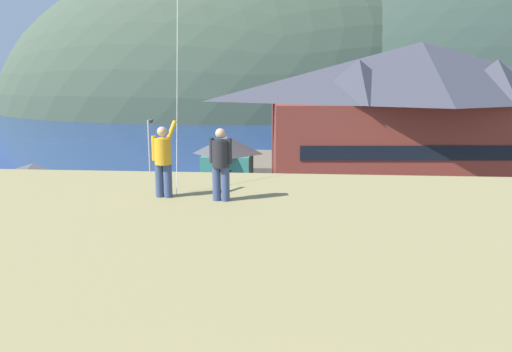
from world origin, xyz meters
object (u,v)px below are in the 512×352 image
(parked_car_mid_row_center, at_px, (103,278))
(parked_car_front_row_silver, at_px, (461,234))
(storage_shed_near_lot, at_px, (36,200))
(storage_shed_waterside, at_px, (228,163))
(parked_car_lone_by_shed, at_px, (301,238))
(wharf_dock, at_px, (260,161))
(person_kite_flyer, at_px, (163,159))
(harbor_lodge, at_px, (419,114))
(parked_car_back_row_left, at_px, (229,267))
(person_companion, at_px, (221,162))
(moored_boat_wharfside, at_px, (226,161))
(moored_boat_inner_slip, at_px, (225,161))
(parked_car_corner_spot, at_px, (412,282))
(parked_car_front_row_end, at_px, (137,230))
(parking_light_pole, at_px, (150,167))
(moored_boat_outer_mooring, at_px, (292,163))

(parked_car_mid_row_center, bearing_deg, parked_car_front_row_silver, 23.81)
(storage_shed_near_lot, relative_size, parked_car_front_row_silver, 1.58)
(storage_shed_waterside, bearing_deg, parked_car_lone_by_shed, -68.17)
(wharf_dock, distance_m, person_kite_flyer, 45.80)
(harbor_lodge, height_order, parked_car_mid_row_center, harbor_lodge)
(parked_car_back_row_left, height_order, person_companion, person_companion)
(harbor_lodge, distance_m, person_kite_flyer, 35.09)
(harbor_lodge, height_order, moored_boat_wharfside, harbor_lodge)
(storage_shed_waterside, distance_m, parked_car_back_row_left, 20.49)
(moored_boat_inner_slip, xyz_separation_m, person_companion, (6.02, -43.12, 7.49))
(moored_boat_wharfside, bearing_deg, wharf_dock, 32.25)
(parked_car_corner_spot, height_order, parked_car_front_row_end, same)
(storage_shed_waterside, bearing_deg, parking_light_pole, -107.61)
(parked_car_front_row_silver, distance_m, parked_car_corner_spot, 8.41)
(parked_car_front_row_silver, height_order, parking_light_pole, parking_light_pole)
(parked_car_corner_spot, bearing_deg, harbor_lodge, 77.91)
(wharf_dock, distance_m, parked_car_front_row_silver, 30.88)
(moored_boat_inner_slip, relative_size, parked_car_back_row_left, 1.84)
(harbor_lodge, relative_size, moored_boat_outer_mooring, 3.43)
(parked_car_mid_row_center, relative_size, parking_light_pole, 0.60)
(storage_shed_waterside, relative_size, parked_car_front_row_silver, 1.13)
(moored_boat_wharfside, relative_size, person_kite_flyer, 4.10)
(moored_boat_outer_mooring, height_order, parked_car_mid_row_center, moored_boat_outer_mooring)
(parked_car_mid_row_center, distance_m, parked_car_front_row_end, 7.37)
(storage_shed_waterside, distance_m, moored_boat_outer_mooring, 11.87)
(parked_car_corner_spot, bearing_deg, person_kite_flyer, -129.61)
(moored_boat_wharfside, height_order, parked_car_lone_by_shed, moored_boat_wharfside)
(harbor_lodge, distance_m, moored_boat_inner_slip, 21.43)
(storage_shed_near_lot, bearing_deg, moored_boat_outer_mooring, 57.40)
(moored_boat_inner_slip, xyz_separation_m, parked_car_lone_by_shed, (8.08, -26.94, 0.34))
(storage_shed_waterside, height_order, parked_car_front_row_end, storage_shed_waterside)
(person_companion, bearing_deg, storage_shed_near_lot, 128.24)
(parked_car_mid_row_center, bearing_deg, wharf_dock, 82.80)
(storage_shed_waterside, distance_m, parked_car_mid_row_center, 22.34)
(moored_boat_inner_slip, height_order, parked_car_front_row_silver, moored_boat_inner_slip)
(parked_car_mid_row_center, height_order, parked_car_corner_spot, same)
(parked_car_front_row_silver, bearing_deg, parked_car_corner_spot, -120.53)
(storage_shed_waterside, xyz_separation_m, parked_car_corner_spot, (11.15, -21.36, -1.45))
(wharf_dock, xyz_separation_m, moored_boat_outer_mooring, (3.58, -3.13, 0.37))
(wharf_dock, relative_size, parked_car_mid_row_center, 2.90)
(parked_car_front_row_silver, bearing_deg, moored_boat_wharfside, 124.06)
(moored_boat_outer_mooring, height_order, person_companion, person_companion)
(parked_car_front_row_end, xyz_separation_m, person_kite_flyer, (6.16, -16.74, 7.16))
(parked_car_lone_by_shed, bearing_deg, storage_shed_waterside, 111.83)
(moored_boat_wharfside, relative_size, person_companion, 4.38)
(parked_car_back_row_left, relative_size, parking_light_pole, 0.61)
(parked_car_back_row_left, bearing_deg, parked_car_corner_spot, -7.59)
(moored_boat_wharfside, xyz_separation_m, moored_boat_inner_slip, (-0.05, 0.00, 0.00))
(parked_car_corner_spot, bearing_deg, parked_car_mid_row_center, -176.84)
(wharf_dock, xyz_separation_m, person_companion, (2.40, -45.37, 7.86))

